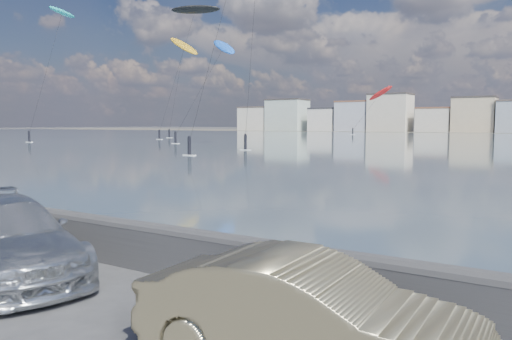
{
  "coord_description": "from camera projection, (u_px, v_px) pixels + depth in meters",
  "views": [
    {
      "loc": [
        6.67,
        -5.1,
        3.2
      ],
      "look_at": [
        1.0,
        4.0,
        2.2
      ],
      "focal_mm": 35.0,
      "sensor_mm": 36.0,
      "label": 1
    }
  ],
  "objects": [
    {
      "name": "kitesurfer_7",
      "position": [
        184.0,
        47.0,
        114.37
      ],
      "size": [
        8.81,
        8.56,
        23.88
      ],
      "color": "#BF8C19",
      "rests_on": "ground"
    },
    {
      "name": "car_silver",
      "position": [
        4.0,
        238.0,
        10.45
      ],
      "size": [
        6.01,
        3.85,
        1.62
      ],
      "primitive_type": "imported",
      "rotation": [
        0.0,
        0.0,
        1.26
      ],
      "color": "silver",
      "rests_on": "ground"
    },
    {
      "name": "ground",
      "position": [
        74.0,
        321.0,
        8.12
      ],
      "size": [
        700.0,
        700.0,
        0.0
      ],
      "primitive_type": "plane",
      "color": "#333335",
      "rests_on": "ground"
    },
    {
      "name": "seawall",
      "position": [
        182.0,
        250.0,
        10.34
      ],
      "size": [
        400.0,
        0.36,
        1.08
      ],
      "color": "#28282B",
      "rests_on": "ground"
    },
    {
      "name": "kitesurfer_18",
      "position": [
        195.0,
        11.0,
        100.79
      ],
      "size": [
        10.98,
        10.23,
        27.17
      ],
      "color": "black",
      "rests_on": "ground"
    },
    {
      "name": "car_champagne",
      "position": [
        305.0,
        316.0,
        6.37
      ],
      "size": [
        4.59,
        1.72,
        1.5
      ],
      "primitive_type": "imported",
      "rotation": [
        0.0,
        0.0,
        1.6
      ],
      "color": "tan",
      "rests_on": "ground"
    },
    {
      "name": "kitesurfer_16",
      "position": [
        62.0,
        14.0,
        91.65
      ],
      "size": [
        7.06,
        14.69,
        24.58
      ],
      "color": "#19BFBF",
      "rests_on": "ground"
    },
    {
      "name": "kitesurfer_15",
      "position": [
        380.0,
        94.0,
        147.77
      ],
      "size": [
        8.36,
        13.63,
        14.87
      ],
      "color": "red",
      "rests_on": "ground"
    },
    {
      "name": "kitesurfer_2",
      "position": [
        223.0,
        49.0,
        90.32
      ],
      "size": [
        7.85,
        17.82,
        19.35
      ],
      "color": "blue",
      "rests_on": "ground"
    }
  ]
}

